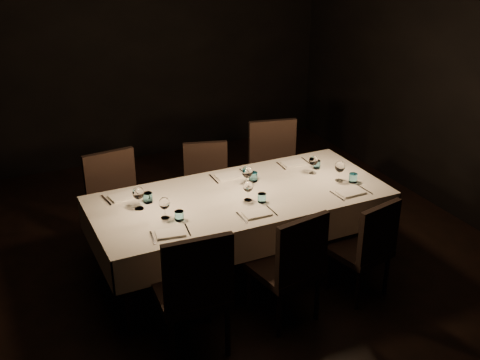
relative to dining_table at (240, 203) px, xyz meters
name	(u,v)px	position (x,y,z in m)	size (l,w,h in m)	color
room	(240,112)	(0.00, 0.00, 0.81)	(5.01, 6.01, 3.01)	black
dining_table	(240,203)	(0.00, 0.00, 0.00)	(2.52, 1.12, 0.76)	black
chair_near_left	(194,288)	(-0.76, -0.83, -0.13)	(0.53, 0.53, 1.03)	black
place_setting_near_left	(170,215)	(-0.70, -0.22, 0.15)	(0.33, 0.40, 0.18)	white
chair_near_center	(291,264)	(0.05, -0.81, -0.16)	(0.53, 0.53, 0.96)	black
place_setting_near_center	(254,197)	(0.02, -0.22, 0.14)	(0.32, 0.40, 0.18)	white
chair_near_right	(367,245)	(0.77, -0.79, -0.19)	(0.51, 0.51, 0.89)	black
place_setting_near_right	(346,177)	(0.93, -0.22, 0.15)	(0.34, 0.41, 0.19)	white
chair_far_left	(116,202)	(-0.89, 0.76, -0.14)	(0.52, 0.52, 0.99)	black
place_setting_far_left	(136,195)	(-0.84, 0.22, 0.15)	(0.37, 0.42, 0.20)	white
chair_far_center	(207,184)	(0.04, 0.84, -0.19)	(0.54, 0.54, 0.90)	black
place_setting_far_center	(243,174)	(0.13, 0.22, 0.15)	(0.35, 0.42, 0.20)	white
chair_far_right	(275,167)	(0.78, 0.80, -0.13)	(0.59, 0.59, 1.02)	black
place_setting_far_right	(308,162)	(0.80, 0.22, 0.15)	(0.33, 0.40, 0.18)	white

